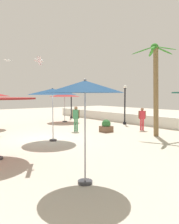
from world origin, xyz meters
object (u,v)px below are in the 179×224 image
palm_tree_1 (156,79)px  seagull_1 (39,60)px  patio_umbrella_2 (53,92)px  lamp_post_0 (71,98)px  seagull_0 (8,60)px  planter (106,126)px  patio_umbrella_1 (85,88)px  patio_umbrella_4 (65,95)px  guest_1 (142,117)px  lamp_post_1 (125,104)px  guest_0 (76,116)px

palm_tree_1 → seagull_1: size_ratio=4.46×
patio_umbrella_2 → palm_tree_1: (2.48, 5.65, 0.77)m
seagull_1 → patio_umbrella_2: bearing=141.4°
palm_tree_1 → lamp_post_0: (-11.71, 1.69, -1.30)m
palm_tree_1 → seagull_0: palm_tree_1 is taller
lamp_post_0 → seagull_1: seagull_1 is taller
lamp_post_0 → planter: lamp_post_0 is taller
patio_umbrella_1 → seagull_0: 10.65m
patio_umbrella_2 → patio_umbrella_4: patio_umbrella_2 is taller
patio_umbrella_1 → guest_1: (-5.23, 8.97, -1.75)m
palm_tree_1 → seagull_1: bearing=-90.6°
lamp_post_1 → seagull_1: seagull_1 is taller
palm_tree_1 → guest_1: (-1.83, 1.08, -2.46)m
patio_umbrella_2 → patio_umbrella_4: (-7.00, 5.13, -0.19)m
patio_umbrella_2 → lamp_post_0: size_ratio=0.83×
patio_umbrella_4 → palm_tree_1: bearing=3.2°
patio_umbrella_2 → planter: bearing=95.4°
guest_1 → seagull_1: size_ratio=1.28×
patio_umbrella_2 → lamp_post_1: 8.56m
patio_umbrella_4 → seagull_0: seagull_0 is taller
guest_0 → guest_1: (2.51, 3.91, -0.08)m
lamp_post_1 → guest_1: 3.43m
patio_umbrella_2 → patio_umbrella_1: bearing=-20.9°
lamp_post_1 → guest_0: 5.43m
patio_umbrella_4 → lamp_post_0: bearing=135.3°
patio_umbrella_4 → lamp_post_0: size_ratio=0.82×
lamp_post_0 → patio_umbrella_2: bearing=-38.5°
guest_0 → seagull_1: size_ratio=1.37×
seagull_1 → lamp_post_0: bearing=141.5°
patio_umbrella_4 → lamp_post_1: lamp_post_1 is taller
guest_0 → seagull_0: 5.85m
guest_1 → patio_umbrella_1: bearing=-59.8°
palm_tree_1 → seagull_1: palm_tree_1 is taller
palm_tree_1 → seagull_0: bearing=-137.0°
patio_umbrella_2 → patio_umbrella_4: 8.68m
lamp_post_1 → guest_0: (0.50, -5.36, -0.70)m
patio_umbrella_1 → palm_tree_1: 8.62m
guest_0 → planter: size_ratio=2.03×
seagull_1 → lamp_post_1: bearing=115.2°
patio_umbrella_1 → planter: (-6.28, 6.52, -2.33)m
lamp_post_0 → seagull_0: bearing=-59.9°
lamp_post_1 → planter: size_ratio=3.90×
patio_umbrella_1 → palm_tree_1: palm_tree_1 is taller
palm_tree_1 → guest_1: 3.25m
patio_umbrella_1 → planter: size_ratio=3.49×
patio_umbrella_1 → lamp_post_0: 17.90m
lamp_post_0 → seagull_1: size_ratio=2.79×
planter → lamp_post_0: bearing=160.9°
lamp_post_0 → planter: (8.83, -3.06, -1.75)m
patio_umbrella_4 → lamp_post_1: size_ratio=0.86×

